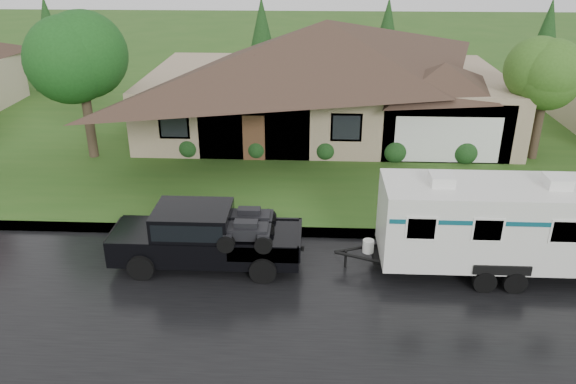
# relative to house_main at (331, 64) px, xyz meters

# --- Properties ---
(ground) EXTENTS (140.00, 140.00, 0.00)m
(ground) POSITION_rel_house_main_xyz_m (-2.29, -13.84, -3.59)
(ground) COLOR #2A531A
(ground) RESTS_ON ground
(road) EXTENTS (140.00, 8.00, 0.01)m
(road) POSITION_rel_house_main_xyz_m (-2.29, -15.84, -3.59)
(road) COLOR black
(road) RESTS_ON ground
(curb) EXTENTS (140.00, 0.50, 0.15)m
(curb) POSITION_rel_house_main_xyz_m (-2.29, -11.59, -3.52)
(curb) COLOR gray
(curb) RESTS_ON ground
(lawn) EXTENTS (140.00, 26.00, 0.15)m
(lawn) POSITION_rel_house_main_xyz_m (-2.29, 1.16, -3.52)
(lawn) COLOR #2A531A
(lawn) RESTS_ON ground
(house_main) EXTENTS (19.44, 10.80, 6.90)m
(house_main) POSITION_rel_house_main_xyz_m (0.00, 0.00, 0.00)
(house_main) COLOR gray
(house_main) RESTS_ON lawn
(tree_left_green) EXTENTS (3.92, 3.92, 6.49)m
(tree_left_green) POSITION_rel_house_main_xyz_m (-11.04, -4.72, 1.06)
(tree_left_green) COLOR #382B1E
(tree_left_green) RESTS_ON lawn
(tree_right_green) EXTENTS (3.30, 3.30, 5.45)m
(tree_right_green) POSITION_rel_house_main_xyz_m (9.27, -3.96, 0.34)
(tree_right_green) COLOR #382B1E
(tree_right_green) RESTS_ON lawn
(shrub_row) EXTENTS (13.60, 1.00, 1.00)m
(shrub_row) POSITION_rel_house_main_xyz_m (-0.29, -4.54, -2.94)
(shrub_row) COLOR #143814
(shrub_row) RESTS_ON lawn
(pickup_truck) EXTENTS (5.78, 2.20, 1.93)m
(pickup_truck) POSITION_rel_house_main_xyz_m (-4.19, -13.68, -2.56)
(pickup_truck) COLOR black
(pickup_truck) RESTS_ON ground
(travel_trailer) EXTENTS (7.12, 2.50, 3.20)m
(travel_trailer) POSITION_rel_house_main_xyz_m (4.61, -13.68, -1.90)
(travel_trailer) COLOR silver
(travel_trailer) RESTS_ON ground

